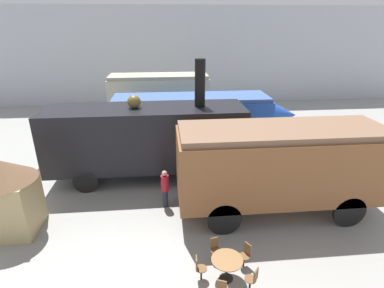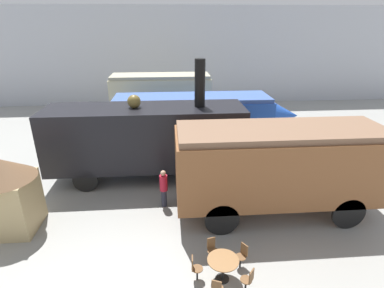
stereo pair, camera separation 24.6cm
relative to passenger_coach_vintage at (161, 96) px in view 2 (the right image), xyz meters
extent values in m
plane|color=gray|center=(2.23, -8.88, -2.34)|extent=(80.00, 80.00, 0.00)
cube|color=#B2B7C1|center=(2.23, 7.08, 2.16)|extent=(44.00, 0.15, 9.00)
cube|color=beige|center=(0.00, 0.00, -0.09)|extent=(7.31, 2.47, 2.95)
cube|color=tan|center=(0.00, 0.00, 1.51)|extent=(7.16, 2.27, 0.24)
cylinder|color=black|center=(2.19, -1.17, -1.74)|extent=(1.19, 0.12, 1.19)
cylinder|color=black|center=(2.19, 1.17, -1.74)|extent=(1.19, 0.12, 1.19)
cylinder|color=black|center=(-2.19, -1.17, -1.74)|extent=(1.19, 0.12, 1.19)
cylinder|color=black|center=(-2.19, 1.17, -1.74)|extent=(1.19, 0.12, 1.19)
cube|color=blue|center=(2.00, -4.30, -0.42)|extent=(9.71, 2.83, 2.32)
cone|color=blue|center=(7.85, -4.30, -0.42)|extent=(2.00, 2.20, 2.20)
cube|color=#3A579D|center=(2.00, -4.30, 0.86)|extent=(9.52, 2.61, 0.24)
cylinder|color=black|center=(4.91, -5.66, -1.76)|extent=(1.17, 0.12, 1.17)
cylinder|color=black|center=(4.91, -2.95, -1.76)|extent=(1.17, 0.12, 1.17)
cylinder|color=black|center=(-0.92, -5.66, -1.76)|extent=(1.17, 0.12, 1.17)
cylinder|color=black|center=(-0.92, -2.95, -1.76)|extent=(1.17, 0.12, 1.17)
cube|color=black|center=(-0.59, -8.32, -0.09)|extent=(9.62, 2.66, 2.98)
cylinder|color=black|center=(2.05, -8.32, 2.52)|extent=(0.50, 0.50, 2.24)
sphere|color=brown|center=(-1.07, -8.32, 1.70)|extent=(0.64, 0.64, 0.64)
cylinder|color=black|center=(2.29, -9.58, -1.76)|extent=(1.17, 0.12, 1.17)
cylinder|color=black|center=(2.29, -7.05, -1.76)|extent=(1.17, 0.12, 1.17)
cylinder|color=black|center=(-3.48, -9.58, -1.76)|extent=(1.17, 0.12, 1.17)
cylinder|color=black|center=(-3.48, -7.05, -1.76)|extent=(1.17, 0.12, 1.17)
cube|color=brown|center=(4.90, -11.83, -0.15)|extent=(8.25, 2.83, 2.67)
cube|color=brown|center=(4.90, -11.83, 1.31)|extent=(8.08, 2.60, 0.24)
cylinder|color=black|center=(7.38, -13.18, -1.68)|extent=(1.32, 0.12, 1.32)
cylinder|color=black|center=(7.38, -10.47, -1.68)|extent=(1.32, 0.12, 1.32)
cylinder|color=black|center=(2.43, -13.18, -1.68)|extent=(1.32, 0.12, 1.32)
cylinder|color=black|center=(2.43, -10.47, -1.68)|extent=(1.32, 0.12, 1.32)
cylinder|color=black|center=(2.09, -15.31, -2.33)|extent=(0.44, 0.44, 0.02)
cylinder|color=black|center=(2.09, -15.31, -1.96)|extent=(0.08, 0.08, 0.72)
cylinder|color=olive|center=(2.09, -15.31, -1.58)|extent=(0.99, 0.99, 0.03)
cylinder|color=black|center=(2.71, -15.81, -2.13)|extent=(0.06, 0.06, 0.42)
cylinder|color=brown|center=(2.71, -15.81, -1.91)|extent=(0.36, 0.36, 0.03)
cube|color=brown|center=(2.83, -15.91, -1.68)|extent=(0.21, 0.25, 0.42)
cylinder|color=black|center=(2.76, -14.88, -2.13)|extent=(0.06, 0.06, 0.42)
cylinder|color=brown|center=(2.76, -14.88, -1.91)|extent=(0.36, 0.36, 0.03)
cube|color=brown|center=(2.89, -14.80, -1.68)|extent=(0.19, 0.26, 0.42)
cylinder|color=black|center=(1.89, -14.54, -2.13)|extent=(0.06, 0.06, 0.42)
cylinder|color=brown|center=(1.89, -14.54, -1.91)|extent=(0.36, 0.36, 0.03)
cube|color=brown|center=(1.85, -14.40, -1.68)|extent=(0.29, 0.11, 0.42)
cylinder|color=black|center=(1.30, -15.27, -2.13)|extent=(0.06, 0.06, 0.42)
cylinder|color=brown|center=(1.30, -15.27, -1.91)|extent=(0.36, 0.36, 0.03)
cube|color=brown|center=(1.15, -15.26, -1.68)|extent=(0.06, 0.29, 0.42)
cylinder|color=brown|center=(1.81, -16.05, -1.91)|extent=(0.36, 0.36, 0.03)
cube|color=brown|center=(1.75, -16.19, -1.68)|extent=(0.28, 0.14, 0.42)
cylinder|color=#262633|center=(0.24, -11.09, -1.94)|extent=(0.24, 0.24, 0.80)
cylinder|color=#B2192D|center=(0.24, -11.09, -1.19)|extent=(0.34, 0.34, 0.71)
sphere|color=tan|center=(0.24, -11.09, -0.72)|extent=(0.23, 0.23, 0.23)
cube|color=tan|center=(-5.57, -12.18, -1.24)|extent=(1.80, 1.80, 2.20)
cone|color=brown|center=(-5.57, -12.18, 0.26)|extent=(2.34, 2.34, 0.80)
camera|label=1|loc=(0.34, -22.34, 5.18)|focal=28.00mm
camera|label=2|loc=(0.58, -22.36, 5.18)|focal=28.00mm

